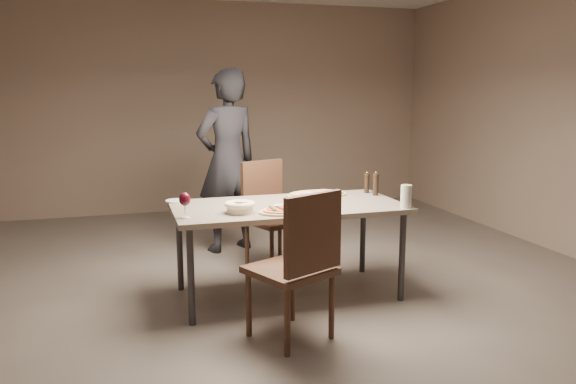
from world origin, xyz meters
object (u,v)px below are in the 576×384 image
object	(u,v)px
ham_pizza	(317,194)
chair_near	(300,259)
diner	(227,161)
chair_far	(270,209)
bread_basket	(240,206)
pepper_mill_left	(376,184)
dining_table	(288,212)
carafe	(406,196)
zucchini_pizza	(297,210)

from	to	relation	value
ham_pizza	chair_near	xyz separation A→B (m)	(-0.52, -1.12, -0.20)
diner	chair_far	bearing A→B (deg)	92.66
bread_basket	pepper_mill_left	xyz separation A→B (m)	(1.26, 0.34, 0.05)
ham_pizza	pepper_mill_left	world-z (taller)	pepper_mill_left
bread_basket	chair_near	size ratio (longest dim) A/B	0.23
dining_table	carafe	world-z (taller)	carafe
carafe	chair_near	size ratio (longest dim) A/B	0.18
bread_basket	carafe	xyz separation A→B (m)	(1.26, -0.19, 0.04)
ham_pizza	bread_basket	distance (m)	0.90
zucchini_pizza	diner	world-z (taller)	diner
dining_table	carafe	bearing A→B (deg)	-24.60
bread_basket	diner	distance (m)	1.64
diner	carafe	bearing A→B (deg)	100.99
carafe	pepper_mill_left	bearing A→B (deg)	90.00
dining_table	pepper_mill_left	xyz separation A→B (m)	(0.83, 0.16, 0.15)
bread_basket	ham_pizza	bearing A→B (deg)	31.23
dining_table	chair_far	bearing A→B (deg)	86.04
dining_table	carafe	distance (m)	0.92
bread_basket	chair_far	world-z (taller)	chair_far
ham_pizza	chair_near	world-z (taller)	chair_near
chair_near	chair_far	xyz separation A→B (m)	(0.23, 1.61, -0.01)
dining_table	diner	size ratio (longest dim) A/B	0.97
bread_basket	carafe	bearing A→B (deg)	-8.78
zucchini_pizza	carafe	bearing A→B (deg)	-20.83
zucchini_pizza	chair_near	size ratio (longest dim) A/B	0.57
chair_far	diner	bearing A→B (deg)	-90.18
ham_pizza	diner	size ratio (longest dim) A/B	0.29
zucchini_pizza	dining_table	bearing A→B (deg)	72.75
ham_pizza	chair_near	size ratio (longest dim) A/B	0.52
zucchini_pizza	chair_far	xyz separation A→B (m)	(0.07, 1.05, -0.21)
bread_basket	pepper_mill_left	bearing A→B (deg)	15.23
pepper_mill_left	zucchini_pizza	bearing A→B (deg)	-152.65
dining_table	pepper_mill_left	size ratio (longest dim) A/B	8.73
diner	bread_basket	bearing A→B (deg)	63.65
ham_pizza	chair_far	world-z (taller)	chair_far
zucchini_pizza	bread_basket	size ratio (longest dim) A/B	2.51
pepper_mill_left	chair_far	xyz separation A→B (m)	(-0.78, 0.61, -0.29)
zucchini_pizza	chair_near	world-z (taller)	chair_near
dining_table	chair_near	world-z (taller)	chair_near
dining_table	diner	world-z (taller)	diner
carafe	chair_near	xyz separation A→B (m)	(-1.00, -0.47, -0.27)
pepper_mill_left	chair_far	bearing A→B (deg)	141.93
ham_pizza	carafe	size ratio (longest dim) A/B	2.99
chair_far	carafe	bearing A→B (deg)	102.49
bread_basket	dining_table	bearing A→B (deg)	23.58
chair_near	zucchini_pizza	bearing A→B (deg)	49.57
carafe	diner	size ratio (longest dim) A/B	0.10
diner	pepper_mill_left	bearing A→B (deg)	110.28
dining_table	bread_basket	xyz separation A→B (m)	(-0.43, -0.19, 0.11)
ham_pizza	chair_far	distance (m)	0.60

